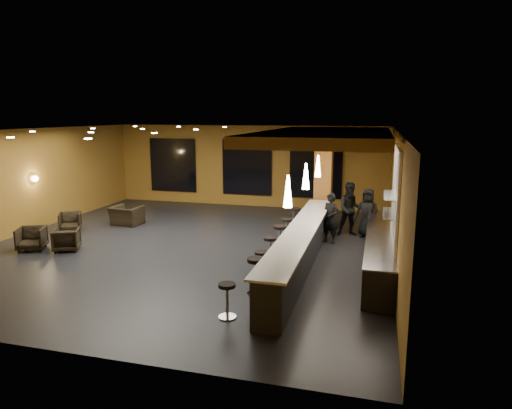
% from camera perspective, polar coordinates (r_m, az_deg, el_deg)
% --- Properties ---
extents(floor, '(12.00, 13.00, 0.10)m').
position_cam_1_polar(floor, '(14.27, -8.34, -5.30)').
color(floor, black).
rests_on(floor, ground).
extents(ceiling, '(12.00, 13.00, 0.10)m').
position_cam_1_polar(ceiling, '(13.69, -8.78, 9.30)').
color(ceiling, black).
extents(wall_back, '(12.00, 0.10, 3.50)m').
position_cam_1_polar(wall_back, '(19.98, -1.06, 4.84)').
color(wall_back, olive).
rests_on(wall_back, floor).
extents(wall_front, '(12.00, 0.10, 3.50)m').
position_cam_1_polar(wall_front, '(8.42, -26.60, -5.38)').
color(wall_front, olive).
rests_on(wall_front, floor).
extents(wall_left, '(0.10, 13.00, 3.50)m').
position_cam_1_polar(wall_left, '(17.18, -27.42, 2.52)').
color(wall_left, olive).
rests_on(wall_left, floor).
extents(wall_right, '(0.10, 13.00, 3.50)m').
position_cam_1_polar(wall_right, '(12.74, 17.27, 0.64)').
color(wall_right, olive).
rests_on(wall_right, floor).
extents(wood_soffit, '(3.60, 8.00, 0.28)m').
position_cam_1_polar(wood_soffit, '(13.63, 8.80, 8.50)').
color(wood_soffit, '#B07B33').
rests_on(wood_soffit, ceiling).
extents(window_left, '(2.20, 0.06, 2.40)m').
position_cam_1_polar(window_left, '(21.12, -10.34, 4.87)').
color(window_left, black).
rests_on(window_left, wall_back).
extents(window_center, '(2.20, 0.06, 2.40)m').
position_cam_1_polar(window_center, '(19.88, -1.14, 4.66)').
color(window_center, black).
rests_on(window_center, wall_back).
extents(window_right, '(2.20, 0.06, 2.40)m').
position_cam_1_polar(window_right, '(19.27, 7.48, 4.36)').
color(window_right, black).
rests_on(window_right, wall_back).
extents(tile_backsplash, '(0.06, 3.20, 2.40)m').
position_cam_1_polar(tile_backsplash, '(11.71, 17.07, 0.99)').
color(tile_backsplash, white).
rests_on(tile_backsplash, wall_right).
extents(bar_counter, '(0.60, 8.00, 1.00)m').
position_cam_1_polar(bar_counter, '(12.19, 5.70, -5.42)').
color(bar_counter, black).
rests_on(bar_counter, floor).
extents(bar_top, '(0.78, 8.10, 0.05)m').
position_cam_1_polar(bar_top, '(12.05, 5.75, -3.03)').
color(bar_top, silver).
rests_on(bar_top, bar_counter).
extents(prep_counter, '(0.70, 6.00, 0.86)m').
position_cam_1_polar(prep_counter, '(12.55, 15.16, -5.61)').
color(prep_counter, black).
rests_on(prep_counter, floor).
extents(prep_top, '(0.72, 6.00, 0.03)m').
position_cam_1_polar(prep_top, '(12.43, 15.27, -3.60)').
color(prep_top, silver).
rests_on(prep_top, prep_counter).
extents(wall_shelf_lower, '(0.30, 1.50, 0.03)m').
position_cam_1_polar(wall_shelf_lower, '(11.59, 16.29, -1.09)').
color(wall_shelf_lower, silver).
rests_on(wall_shelf_lower, wall_right).
extents(wall_shelf_upper, '(0.30, 1.50, 0.03)m').
position_cam_1_polar(wall_shelf_upper, '(11.50, 16.42, 1.10)').
color(wall_shelf_upper, silver).
rests_on(wall_shelf_upper, wall_right).
extents(column, '(0.60, 0.60, 3.50)m').
position_cam_1_polar(column, '(16.39, 8.42, 3.30)').
color(column, '#A05E23').
rests_on(column, floor).
extents(wall_sconce, '(0.22, 0.22, 0.22)m').
position_cam_1_polar(wall_sconce, '(17.43, -25.92, 2.92)').
color(wall_sconce, '#FFE5B2').
rests_on(wall_sconce, wall_left).
extents(pendant_0, '(0.20, 0.20, 0.70)m').
position_cam_1_polar(pendant_0, '(9.85, 4.01, 1.66)').
color(pendant_0, white).
rests_on(pendant_0, wood_soffit).
extents(pendant_1, '(0.20, 0.20, 0.70)m').
position_cam_1_polar(pendant_1, '(12.28, 6.25, 3.53)').
color(pendant_1, white).
rests_on(pendant_1, wood_soffit).
extents(pendant_2, '(0.20, 0.20, 0.70)m').
position_cam_1_polar(pendant_2, '(14.74, 7.75, 4.79)').
color(pendant_2, white).
rests_on(pendant_2, wood_soffit).
extents(staff_a, '(0.68, 0.58, 1.58)m').
position_cam_1_polar(staff_a, '(14.39, 9.28, -1.71)').
color(staff_a, black).
rests_on(staff_a, floor).
extents(staff_b, '(0.99, 0.85, 1.78)m').
position_cam_1_polar(staff_b, '(15.40, 11.73, -0.58)').
color(staff_b, black).
rests_on(staff_b, floor).
extents(staff_c, '(0.88, 0.67, 1.61)m').
position_cam_1_polar(staff_c, '(15.35, 13.76, -1.03)').
color(staff_c, black).
rests_on(staff_c, floor).
extents(armchair_a, '(0.99, 1.00, 0.70)m').
position_cam_1_polar(armchair_a, '(15.14, -26.24, -3.84)').
color(armchair_a, black).
rests_on(armchair_a, floor).
extents(armchair_b, '(0.95, 0.96, 0.66)m').
position_cam_1_polar(armchair_b, '(14.67, -22.59, -4.06)').
color(armchair_b, black).
rests_on(armchair_b, floor).
extents(armchair_c, '(0.97, 0.98, 0.66)m').
position_cam_1_polar(armchair_c, '(17.04, -22.20, -1.99)').
color(armchair_c, black).
rests_on(armchair_c, floor).
extents(armchair_d, '(1.12, 1.00, 0.68)m').
position_cam_1_polar(armchair_d, '(17.31, -15.87, -1.33)').
color(armchair_d, black).
rests_on(armchair_d, floor).
extents(bar_stool_0, '(0.36, 0.36, 0.71)m').
position_cam_1_polar(bar_stool_0, '(9.20, -3.64, -11.34)').
color(bar_stool_0, silver).
rests_on(bar_stool_0, floor).
extents(bar_stool_1, '(0.43, 0.43, 0.85)m').
position_cam_1_polar(bar_stool_1, '(10.26, 0.03, -8.35)').
color(bar_stool_1, silver).
rests_on(bar_stool_1, floor).
extents(bar_stool_2, '(0.36, 0.36, 0.72)m').
position_cam_1_polar(bar_stool_2, '(11.17, 0.72, -7.17)').
color(bar_stool_2, silver).
rests_on(bar_stool_2, floor).
extents(bar_stool_3, '(0.37, 0.37, 0.74)m').
position_cam_1_polar(bar_stool_3, '(12.32, 1.79, -5.31)').
color(bar_stool_3, silver).
rests_on(bar_stool_3, floor).
extents(bar_stool_4, '(0.41, 0.41, 0.80)m').
position_cam_1_polar(bar_stool_4, '(13.30, 3.00, -3.89)').
color(bar_stool_4, silver).
rests_on(bar_stool_4, floor).
extents(bar_stool_5, '(0.39, 0.39, 0.76)m').
position_cam_1_polar(bar_stool_5, '(14.38, 3.92, -2.85)').
color(bar_stool_5, silver).
rests_on(bar_stool_5, floor).
extents(bar_stool_6, '(0.43, 0.43, 0.84)m').
position_cam_1_polar(bar_stool_6, '(15.64, 4.72, -1.51)').
color(bar_stool_6, silver).
rests_on(bar_stool_6, floor).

